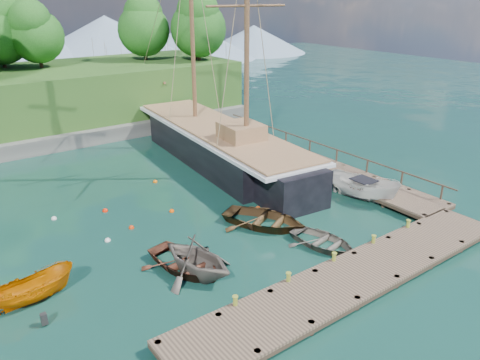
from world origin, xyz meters
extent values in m
plane|color=#14372C|center=(0.00, 0.00, 0.00)|extent=(160.00, 160.00, 0.00)
cube|color=#43352A|center=(2.00, -6.50, 0.54)|extent=(20.00, 3.20, 0.12)
cube|color=#32281B|center=(2.00, -6.50, 0.38)|extent=(20.00, 3.20, 0.20)
cylinder|color=#32281B|center=(-7.70, -5.20, 0.05)|extent=(0.28, 0.28, 1.10)
cylinder|color=#32281B|center=(11.70, -5.20, 0.05)|extent=(0.28, 0.28, 1.10)
cube|color=#43352A|center=(11.50, 7.00, 0.54)|extent=(3.20, 24.00, 0.12)
cube|color=#32281B|center=(11.50, 7.00, 0.38)|extent=(3.20, 24.00, 0.20)
cylinder|color=#32281B|center=(10.20, -4.70, 0.05)|extent=(0.28, 0.28, 1.10)
cylinder|color=#32281B|center=(12.80, -4.70, 0.05)|extent=(0.28, 0.28, 1.10)
cylinder|color=#32281B|center=(10.20, 18.70, 0.05)|extent=(0.28, 0.28, 1.10)
cylinder|color=#32281B|center=(12.80, 18.70, 0.05)|extent=(0.28, 0.28, 1.10)
cylinder|color=olive|center=(-4.00, -5.10, 0.00)|extent=(0.26, 0.26, 0.45)
cylinder|color=olive|center=(-1.00, -5.10, 0.00)|extent=(0.26, 0.26, 0.45)
cylinder|color=olive|center=(2.00, -5.10, 0.00)|extent=(0.26, 0.26, 0.45)
cylinder|color=olive|center=(5.00, -5.10, 0.00)|extent=(0.26, 0.26, 0.45)
cylinder|color=olive|center=(8.00, -5.10, 0.00)|extent=(0.26, 0.26, 0.45)
imported|color=brown|center=(-3.84, -0.60, 0.00)|extent=(4.18, 5.19, 0.95)
imported|color=#625A51|center=(-3.66, -1.40, 0.00)|extent=(4.56, 4.98, 2.23)
imported|color=#4D351B|center=(2.30, 0.73, 0.00)|extent=(5.57, 6.17, 1.05)
imported|color=#59544A|center=(3.37, -3.08, 0.00)|extent=(3.52, 4.43, 0.82)
imported|color=#C06100|center=(-10.67, 1.10, 0.00)|extent=(3.89, 1.75, 1.46)
imported|color=beige|center=(10.00, -0.18, 0.00)|extent=(3.14, 5.30, 1.92)
cube|color=black|center=(6.50, 11.88, 0.91)|extent=(6.97, 17.10, 3.46)
cube|color=black|center=(7.52, 22.54, 0.91)|extent=(3.46, 5.49, 3.12)
cube|color=black|center=(5.60, 2.40, 0.91)|extent=(4.18, 4.62, 3.29)
cube|color=silver|center=(6.50, 11.88, 2.56)|extent=(7.51, 22.32, 0.25)
cube|color=brown|center=(6.50, 11.88, 2.81)|extent=(6.99, 21.80, 0.12)
cube|color=brown|center=(6.16, 8.32, 3.41)|extent=(2.98, 3.24, 1.20)
cylinder|color=brown|center=(7.87, 26.21, 4.01)|extent=(0.89, 6.89, 1.69)
cylinder|color=brown|center=(6.91, 16.14, 12.01)|extent=(0.36, 0.36, 18.39)
cylinder|color=brown|center=(6.10, 7.61, 11.27)|extent=(0.36, 0.36, 16.92)
cylinder|color=#8C7A59|center=(7.53, 22.67, 12.19)|extent=(1.26, 12.66, 10.68)
sphere|color=white|center=(-5.95, 4.47, 0.00)|extent=(0.34, 0.34, 0.34)
sphere|color=red|center=(-4.24, 5.10, 0.00)|extent=(0.32, 0.32, 0.32)
sphere|color=#ED4900|center=(-1.24, 5.69, 0.00)|extent=(0.31, 0.31, 0.31)
sphere|color=silver|center=(4.31, 7.58, 0.00)|extent=(0.31, 0.31, 0.31)
sphere|color=red|center=(-4.64, 8.23, 0.00)|extent=(0.35, 0.35, 0.35)
sphere|color=#E86203|center=(0.16, 10.81, 0.00)|extent=(0.33, 0.33, 0.33)
sphere|color=silver|center=(-7.59, 9.03, 0.00)|extent=(0.34, 0.34, 0.34)
sphere|color=#F04A10|center=(3.44, 2.79, 0.00)|extent=(0.33, 0.33, 0.33)
cylinder|color=#382616|center=(13.91, 26.65, 6.70)|extent=(0.36, 0.36, 1.40)
sphere|color=#204F1A|center=(13.91, 26.65, 9.30)|extent=(6.00, 6.00, 6.00)
cylinder|color=#382616|center=(-1.61, 31.21, 6.70)|extent=(0.36, 0.36, 1.40)
sphere|color=#204F1A|center=(-1.61, 31.21, 9.00)|extent=(5.13, 5.13, 5.13)
cylinder|color=#382616|center=(-4.58, 33.35, 6.70)|extent=(0.36, 0.36, 1.40)
cylinder|color=#382616|center=(14.09, 27.65, 6.70)|extent=(0.36, 0.36, 1.40)
sphere|color=#204F1A|center=(14.09, 27.65, 8.87)|extent=(4.77, 4.77, 4.77)
cylinder|color=#382616|center=(9.27, 30.39, 6.70)|extent=(0.36, 0.36, 1.40)
sphere|color=#204F1A|center=(9.27, 30.39, 9.14)|extent=(5.55, 5.55, 5.55)
cone|color=#728CA5|center=(20.00, 70.00, 4.50)|extent=(36.00, 36.00, 9.00)
cone|color=#728CA5|center=(38.00, 70.00, 3.50)|extent=(28.00, 28.00, 7.00)
cone|color=#728CA5|center=(5.00, 70.00, 4.00)|extent=(32.00, 32.00, 8.00)
cone|color=#728CA5|center=(55.00, 70.00, 3.00)|extent=(24.00, 24.00, 6.00)
camera|label=1|loc=(-13.53, -18.49, 12.93)|focal=35.00mm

